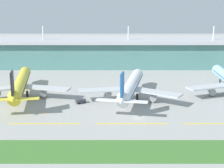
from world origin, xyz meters
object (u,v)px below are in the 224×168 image
airliner_near_middle (21,85)px  pushback_tug (82,101)px  airliner_center (132,87)px  safety_cone_nose_front (47,113)px

airliner_near_middle → pushback_tug: bearing=-17.5°
airliner_near_middle → airliner_center: size_ratio=1.06×
airliner_center → safety_cone_nose_front: 42.35m
airliner_center → pushback_tug: size_ratio=12.25×
airliner_near_middle → airliner_center: same height
airliner_center → pushback_tug: bearing=-167.3°
airliner_center → safety_cone_nose_front: (-36.95, -19.77, -6.10)m
safety_cone_nose_front → airliner_near_middle: bearing=124.0°
pushback_tug → safety_cone_nose_front: bearing=-133.2°
airliner_center → pushback_tug: 24.48m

